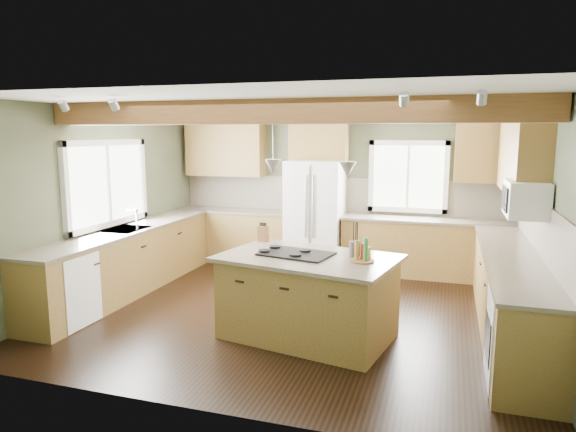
% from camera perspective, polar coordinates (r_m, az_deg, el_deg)
% --- Properties ---
extents(floor, '(5.60, 5.60, 0.00)m').
position_cam_1_polar(floor, '(6.65, 0.88, -10.54)').
color(floor, black).
rests_on(floor, ground).
extents(ceiling, '(5.60, 5.60, 0.00)m').
position_cam_1_polar(ceiling, '(6.27, 0.94, 12.44)').
color(ceiling, silver).
rests_on(ceiling, wall_back).
extents(wall_back, '(5.60, 0.00, 5.60)m').
position_cam_1_polar(wall_back, '(8.73, 5.60, 2.95)').
color(wall_back, '#3F4531').
rests_on(wall_back, ground).
extents(wall_left, '(0.00, 5.00, 5.00)m').
position_cam_1_polar(wall_left, '(7.61, -19.75, 1.52)').
color(wall_left, '#3F4531').
rests_on(wall_left, ground).
extents(wall_right, '(0.00, 5.00, 5.00)m').
position_cam_1_polar(wall_right, '(6.16, 26.75, -0.63)').
color(wall_right, '#3F4531').
rests_on(wall_right, ground).
extents(ceiling_beam, '(5.55, 0.26, 0.26)m').
position_cam_1_polar(ceiling_beam, '(5.56, -1.27, 11.51)').
color(ceiling_beam, '#583519').
rests_on(ceiling_beam, ceiling).
extents(soffit_trim, '(5.55, 0.20, 0.10)m').
position_cam_1_polar(soffit_trim, '(8.59, 5.59, 11.13)').
color(soffit_trim, '#583519').
rests_on(soffit_trim, ceiling).
extents(backsplash_back, '(5.58, 0.03, 0.58)m').
position_cam_1_polar(backsplash_back, '(8.73, 5.57, 2.35)').
color(backsplash_back, brown).
rests_on(backsplash_back, wall_back).
extents(backsplash_right, '(0.03, 3.70, 0.58)m').
position_cam_1_polar(backsplash_right, '(6.22, 26.49, -1.36)').
color(backsplash_right, brown).
rests_on(backsplash_right, wall_right).
extents(base_cab_back_left, '(2.02, 0.60, 0.88)m').
position_cam_1_polar(base_cab_back_left, '(9.12, -5.96, -2.26)').
color(base_cab_back_left, brown).
rests_on(base_cab_back_left, floor).
extents(counter_back_left, '(2.06, 0.64, 0.04)m').
position_cam_1_polar(counter_back_left, '(9.04, -6.00, 0.60)').
color(counter_back_left, '#4F463A').
rests_on(counter_back_left, base_cab_back_left).
extents(base_cab_back_right, '(2.62, 0.60, 0.88)m').
position_cam_1_polar(base_cab_back_right, '(8.40, 15.09, -3.53)').
color(base_cab_back_right, brown).
rests_on(base_cab_back_right, floor).
extents(counter_back_right, '(2.66, 0.64, 0.04)m').
position_cam_1_polar(counter_back_right, '(8.31, 15.22, -0.44)').
color(counter_back_right, '#4F463A').
rests_on(counter_back_right, base_cab_back_right).
extents(base_cab_left, '(0.60, 3.70, 0.88)m').
position_cam_1_polar(base_cab_left, '(7.63, -17.37, -4.92)').
color(base_cab_left, brown).
rests_on(base_cab_left, floor).
extents(counter_left, '(0.64, 3.74, 0.04)m').
position_cam_1_polar(counter_left, '(7.53, -17.54, -1.52)').
color(counter_left, '#4F463A').
rests_on(counter_left, base_cab_left).
extents(base_cab_right, '(0.60, 3.70, 0.88)m').
position_cam_1_polar(base_cab_right, '(6.35, 23.42, -8.09)').
color(base_cab_right, brown).
rests_on(base_cab_right, floor).
extents(counter_right, '(0.64, 3.74, 0.04)m').
position_cam_1_polar(counter_right, '(6.24, 23.69, -4.05)').
color(counter_right, '#4F463A').
rests_on(counter_right, base_cab_right).
extents(upper_cab_back_left, '(1.40, 0.35, 0.90)m').
position_cam_1_polar(upper_cab_back_left, '(9.14, -6.96, 7.29)').
color(upper_cab_back_left, brown).
rests_on(upper_cab_back_left, wall_back).
extents(upper_cab_over_fridge, '(0.96, 0.35, 0.70)m').
position_cam_1_polar(upper_cab_over_fridge, '(8.58, 3.47, 8.55)').
color(upper_cab_over_fridge, brown).
rests_on(upper_cab_over_fridge, wall_back).
extents(upper_cab_right, '(0.35, 2.20, 0.90)m').
position_cam_1_polar(upper_cab_right, '(6.96, 24.55, 5.94)').
color(upper_cab_right, brown).
rests_on(upper_cab_right, wall_right).
extents(upper_cab_back_corner, '(0.90, 0.35, 0.90)m').
position_cam_1_polar(upper_cab_back_corner, '(8.34, 21.16, 6.56)').
color(upper_cab_back_corner, brown).
rests_on(upper_cab_back_corner, wall_back).
extents(window_left, '(0.04, 1.60, 1.05)m').
position_cam_1_polar(window_left, '(7.61, -19.51, 3.43)').
color(window_left, white).
rests_on(window_left, wall_left).
extents(window_back, '(1.10, 0.04, 1.00)m').
position_cam_1_polar(window_back, '(8.53, 13.20, 4.29)').
color(window_back, white).
rests_on(window_back, wall_back).
extents(sink, '(0.50, 0.65, 0.03)m').
position_cam_1_polar(sink, '(7.53, -17.54, -1.48)').
color(sink, '#262628').
rests_on(sink, counter_left).
extents(faucet, '(0.02, 0.02, 0.28)m').
position_cam_1_polar(faucet, '(7.41, -16.45, -0.47)').
color(faucet, '#B2B2B7').
rests_on(faucet, sink).
extents(dishwasher, '(0.60, 0.60, 0.84)m').
position_cam_1_polar(dishwasher, '(6.64, -23.73, -7.46)').
color(dishwasher, white).
rests_on(dishwasher, floor).
extents(oven, '(0.60, 0.72, 0.84)m').
position_cam_1_polar(oven, '(5.13, 24.77, -12.40)').
color(oven, white).
rests_on(oven, floor).
extents(microwave, '(0.40, 0.70, 0.38)m').
position_cam_1_polar(microwave, '(6.04, 24.94, 1.73)').
color(microwave, white).
rests_on(microwave, wall_right).
extents(pendant_left, '(0.18, 0.18, 0.16)m').
position_cam_1_polar(pendant_left, '(5.67, -1.69, 5.50)').
color(pendant_left, '#B2B2B7').
rests_on(pendant_left, ceiling).
extents(pendant_right, '(0.18, 0.18, 0.16)m').
position_cam_1_polar(pendant_right, '(5.28, 6.62, 5.17)').
color(pendant_right, '#B2B2B7').
rests_on(pendant_right, ceiling).
extents(refrigerator, '(0.90, 0.74, 1.80)m').
position_cam_1_polar(refrigerator, '(8.49, 3.05, 0.07)').
color(refrigerator, white).
rests_on(refrigerator, floor).
extents(island, '(1.93, 1.39, 0.88)m').
position_cam_1_polar(island, '(5.74, 2.23, -9.14)').
color(island, brown).
rests_on(island, floor).
extents(island_top, '(2.07, 1.53, 0.04)m').
position_cam_1_polar(island_top, '(5.61, 2.26, -4.68)').
color(island_top, '#4F463A').
rests_on(island_top, island).
extents(cooktop, '(0.84, 0.64, 0.02)m').
position_cam_1_polar(cooktop, '(5.67, 0.93, -4.22)').
color(cooktop, black).
rests_on(cooktop, island_top).
extents(knife_block, '(0.13, 0.11, 0.19)m').
position_cam_1_polar(knife_block, '(6.35, -2.79, -1.97)').
color(knife_block, '#57351A').
rests_on(knife_block, island_top).
extents(utensil_crock, '(0.15, 0.15, 0.18)m').
position_cam_1_polar(utensil_crock, '(5.59, 7.47, -3.67)').
color(utensil_crock, '#48403A').
rests_on(utensil_crock, island_top).
extents(bottle_tray, '(0.28, 0.28, 0.24)m').
position_cam_1_polar(bottle_tray, '(5.40, 8.20, -3.77)').
color(bottle_tray, brown).
rests_on(bottle_tray, island_top).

